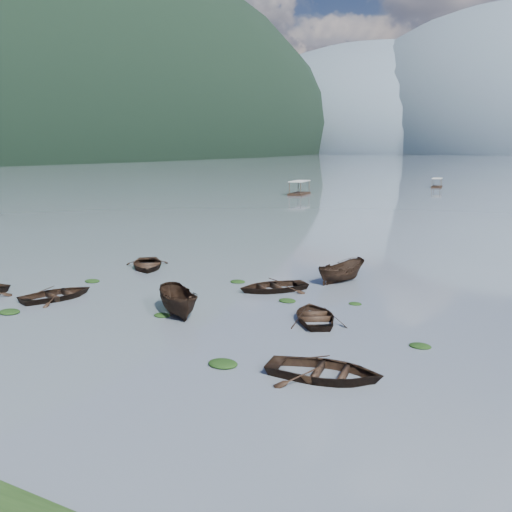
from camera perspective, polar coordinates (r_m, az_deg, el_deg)
The scene contains 20 objects.
ground_plane at distance 27.91m, azimuth -12.04°, elevation -8.13°, with size 2400.00×2400.00×0.00m, color slate.
haze_mtn_a at distance 960.83m, azimuth 12.13°, elevation 10.09°, with size 520.00×520.00×280.00m, color #475666.
haze_mtn_b at distance 923.15m, azimuth 24.25°, elevation 9.37°, with size 520.00×520.00×340.00m, color #475666.
rowboat_1 at distance 36.37m, azimuth -19.24°, elevation -4.04°, with size 3.11×4.36×0.90m, color black.
rowboat_2 at distance 31.41m, azimuth -7.69°, elevation -5.83°, with size 1.70×4.53×1.75m, color black.
rowboat_3 at distance 30.33m, azimuth 5.93°, elevation -6.40°, with size 3.01×4.21×0.87m, color black.
rowboat_4 at distance 23.17m, azimuth 6.83°, elevation -12.00°, with size 3.31×4.64×0.96m, color black.
rowboat_6 at distance 43.65m, azimuth -10.83°, elevation -1.19°, with size 3.32×4.65×0.96m, color black.
rowboat_7 at distance 36.25m, azimuth 1.70°, elevation -3.47°, with size 3.21×4.49×0.93m, color black.
rowboat_8 at distance 39.07m, azimuth 8.51°, elevation -2.53°, with size 1.59×4.23×1.63m, color black.
weed_clump_0 at distance 34.19m, azimuth -23.43°, elevation -5.27°, with size 1.22×1.00×0.27m, color black.
weed_clump_1 at distance 31.27m, azimuth -9.37°, elevation -5.96°, with size 0.95×0.76×0.21m, color black.
weed_clump_2 at distance 24.24m, azimuth -3.33°, elevation -10.88°, with size 1.30×1.04×0.28m, color black.
weed_clump_3 at distance 33.62m, azimuth 9.89°, elevation -4.78°, with size 0.77×0.65×0.17m, color black.
weed_clump_4 at distance 27.35m, azimuth 16.10°, elevation -8.73°, with size 1.01×0.80×0.21m, color black.
weed_clump_5 at distance 40.08m, azimuth -16.05°, elevation -2.50°, with size 1.07×0.87×0.23m, color black.
weed_clump_6 at distance 38.40m, azimuth -1.84°, elevation -2.65°, with size 1.04×0.87×0.22m, color black.
weed_clump_7 at distance 33.74m, azimuth 3.15°, elevation -4.57°, with size 1.05×0.84×0.23m, color black.
pontoon_left at distance 109.21m, azimuth 4.35°, elevation 6.12°, with size 2.73×6.56×2.52m, color black, non-canonical shape.
pontoon_centre at distance 135.22m, azimuth 17.61°, elevation 6.56°, with size 2.13×5.11×1.96m, color black, non-canonical shape.
Camera 1 is at (17.45, -19.85, 8.97)m, focal length 40.00 mm.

